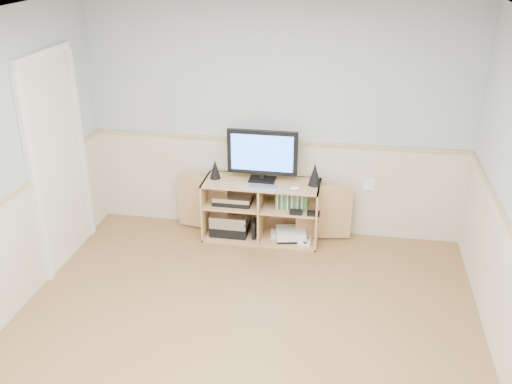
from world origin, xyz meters
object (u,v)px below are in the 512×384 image
monitor (262,154)px  media_cabinet (262,207)px  keyboard (263,187)px  game_consoles (290,234)px

monitor → media_cabinet: bearing=90.0°
monitor → keyboard: bearing=-77.7°
keyboard → game_consoles: 0.66m
media_cabinet → keyboard: 0.38m
monitor → game_consoles: (0.31, -0.06, -0.88)m
media_cabinet → monitor: size_ratio=2.60×
keyboard → game_consoles: (0.27, 0.13, -0.59)m
keyboard → monitor: bearing=99.8°
monitor → game_consoles: 0.93m
media_cabinet → game_consoles: 0.41m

